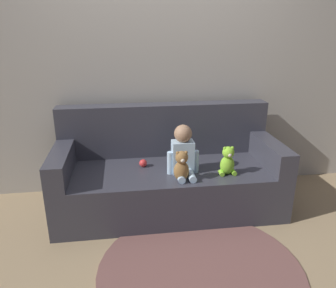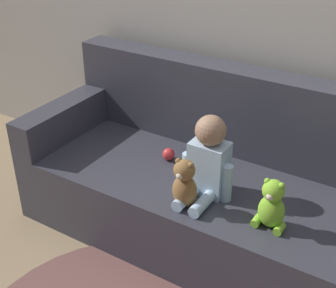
{
  "view_description": "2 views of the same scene",
  "coord_description": "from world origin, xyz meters",
  "px_view_note": "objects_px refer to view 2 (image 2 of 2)",
  "views": [
    {
      "loc": [
        -0.38,
        -2.7,
        1.62
      ],
      "look_at": [
        -0.01,
        -0.04,
        0.65
      ],
      "focal_mm": 35.0,
      "sensor_mm": 36.0,
      "label": 1
    },
    {
      "loc": [
        0.97,
        -1.91,
        1.82
      ],
      "look_at": [
        -0.18,
        -0.06,
        0.58
      ],
      "focal_mm": 50.0,
      "sensor_mm": 36.0,
      "label": 2
    }
  ],
  "objects_px": {
    "person_baby": "(208,162)",
    "teddy_bear_brown": "(185,184)",
    "toy_ball": "(169,154)",
    "plush_toy_side": "(272,205)",
    "couch": "(206,183)"
  },
  "relations": [
    {
      "from": "person_baby",
      "to": "teddy_bear_brown",
      "type": "distance_m",
      "value": 0.17
    },
    {
      "from": "teddy_bear_brown",
      "to": "toy_ball",
      "type": "xyz_separation_m",
      "value": [
        -0.29,
        0.33,
        -0.09
      ]
    },
    {
      "from": "person_baby",
      "to": "couch",
      "type": "bearing_deg",
      "value": 116.42
    },
    {
      "from": "person_baby",
      "to": "teddy_bear_brown",
      "type": "xyz_separation_m",
      "value": [
        -0.04,
        -0.15,
        -0.05
      ]
    },
    {
      "from": "couch",
      "to": "teddy_bear_brown",
      "type": "xyz_separation_m",
      "value": [
        0.06,
        -0.36,
        0.23
      ]
    },
    {
      "from": "person_baby",
      "to": "teddy_bear_brown",
      "type": "height_order",
      "value": "person_baby"
    },
    {
      "from": "teddy_bear_brown",
      "to": "plush_toy_side",
      "type": "distance_m",
      "value": 0.42
    },
    {
      "from": "teddy_bear_brown",
      "to": "toy_ball",
      "type": "relative_size",
      "value": 3.75
    },
    {
      "from": "toy_ball",
      "to": "person_baby",
      "type": "bearing_deg",
      "value": -27.57
    },
    {
      "from": "person_baby",
      "to": "plush_toy_side",
      "type": "bearing_deg",
      "value": -12.61
    },
    {
      "from": "couch",
      "to": "plush_toy_side",
      "type": "relative_size",
      "value": 7.95
    },
    {
      "from": "toy_ball",
      "to": "teddy_bear_brown",
      "type": "bearing_deg",
      "value": -48.28
    },
    {
      "from": "teddy_bear_brown",
      "to": "person_baby",
      "type": "bearing_deg",
      "value": 75.36
    },
    {
      "from": "couch",
      "to": "toy_ball",
      "type": "distance_m",
      "value": 0.27
    },
    {
      "from": "toy_ball",
      "to": "couch",
      "type": "bearing_deg",
      "value": 8.12
    }
  ]
}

